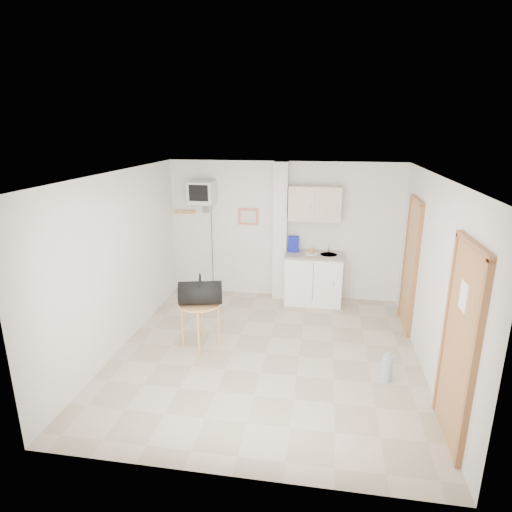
% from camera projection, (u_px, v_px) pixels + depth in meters
% --- Properties ---
extents(ground, '(4.50, 4.50, 0.00)m').
position_uv_depth(ground, '(266.00, 353.00, 6.04)').
color(ground, '#B5A893').
rests_on(ground, ground).
extents(room_envelope, '(4.24, 4.54, 2.55)m').
position_uv_depth(room_envelope, '(286.00, 248.00, 5.64)').
color(room_envelope, white).
rests_on(room_envelope, ground).
extents(kitchenette, '(1.03, 0.58, 2.10)m').
position_uv_depth(kitchenette, '(314.00, 260.00, 7.61)').
color(kitchenette, white).
rests_on(kitchenette, ground).
extents(crt_television, '(0.44, 0.45, 2.15)m').
position_uv_depth(crt_television, '(202.00, 193.00, 7.61)').
color(crt_television, slate).
rests_on(crt_television, ground).
extents(round_table, '(0.61, 0.61, 0.69)m').
position_uv_depth(round_table, '(200.00, 309.00, 6.08)').
color(round_table, tan).
rests_on(round_table, ground).
extents(duffel_bag, '(0.66, 0.46, 0.45)m').
position_uv_depth(duffel_bag, '(200.00, 293.00, 5.96)').
color(duffel_bag, black).
rests_on(duffel_bag, round_table).
extents(water_bottle, '(0.13, 0.13, 0.40)m').
position_uv_depth(water_bottle, '(387.00, 368.00, 5.34)').
color(water_bottle, '#8EACC7').
rests_on(water_bottle, ground).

